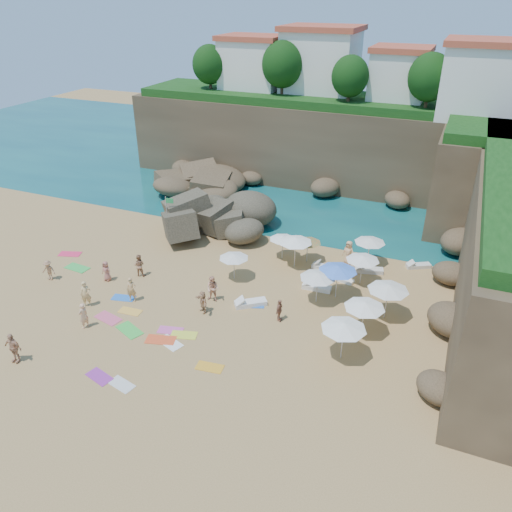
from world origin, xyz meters
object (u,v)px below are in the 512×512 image
at_px(flag_pole, 168,212).
at_px(lounger_0, 343,280).
at_px(parasol_0, 295,240).
at_px(parasol_1, 283,237).
at_px(rock_outcrop, 211,231).
at_px(parasol_2, 370,240).
at_px(person_stand_1, 139,265).
at_px(person_stand_4, 348,253).
at_px(person_stand_2, 228,221).
at_px(person_stand_0, 86,294).
at_px(person_stand_3, 279,310).
at_px(person_stand_6, 83,316).
at_px(person_stand_5, 171,219).

relative_size(flag_pole, lounger_0, 2.28).
distance_m(flag_pole, parasol_0, 11.01).
bearing_deg(flag_pole, parasol_1, 1.78).
relative_size(rock_outcrop, parasol_2, 3.53).
distance_m(parasol_2, person_stand_1, 16.76).
bearing_deg(person_stand_4, person_stand_2, -173.30).
bearing_deg(flag_pole, person_stand_0, -88.12).
bearing_deg(person_stand_3, rock_outcrop, 48.25).
xyz_separation_m(flag_pole, person_stand_4, (14.55, 1.36, -1.38)).
xyz_separation_m(parasol_1, lounger_0, (5.12, -1.59, -1.62)).
bearing_deg(parasol_0, lounger_0, -11.33).
distance_m(person_stand_1, person_stand_6, 6.53).
xyz_separation_m(parasol_1, person_stand_4, (4.83, 1.06, -0.81)).
relative_size(flag_pole, person_stand_5, 2.33).
xyz_separation_m(person_stand_1, person_stand_3, (11.10, -1.29, -0.09)).
distance_m(rock_outcrop, person_stand_3, 13.92).
bearing_deg(parasol_2, flag_pole, -173.29).
distance_m(rock_outcrop, person_stand_0, 13.37).
height_order(person_stand_4, person_stand_5, person_stand_4).
bearing_deg(rock_outcrop, person_stand_0, -99.41).
bearing_deg(person_stand_1, person_stand_4, -165.37).
distance_m(person_stand_0, person_stand_1, 4.70).
distance_m(person_stand_0, person_stand_4, 18.65).
xyz_separation_m(rock_outcrop, person_stand_0, (-2.18, -13.16, 0.91)).
bearing_deg(person_stand_3, flag_pole, 62.35).
distance_m(flag_pole, person_stand_2, 5.11).
height_order(person_stand_3, person_stand_4, person_stand_4).
distance_m(parasol_0, lounger_0, 4.41).
relative_size(parasol_0, parasol_2, 1.09).
relative_size(flag_pole, person_stand_3, 2.44).
distance_m(parasol_0, parasol_1, 1.58).
relative_size(parasol_2, person_stand_6, 1.34).
distance_m(flag_pole, lounger_0, 15.05).
bearing_deg(person_stand_5, person_stand_2, 19.83).
bearing_deg(lounger_0, parasol_1, 173.47).
bearing_deg(person_stand_4, person_stand_1, -134.66).
bearing_deg(lounger_0, person_stand_1, -149.67).
bearing_deg(person_stand_2, parasol_2, -169.09).
height_order(parasol_2, person_stand_3, parasol_2).
xyz_separation_m(parasol_0, parasol_1, (-1.28, 0.83, -0.41)).
height_order(person_stand_0, person_stand_4, person_stand_4).
bearing_deg(parasol_2, lounger_0, -109.01).
distance_m(parasol_1, person_stand_3, 8.21).
height_order(flag_pole, lounger_0, flag_pole).
distance_m(person_stand_2, person_stand_3, 13.57).
distance_m(flag_pole, parasol_2, 16.04).
height_order(person_stand_1, person_stand_2, person_stand_2).
height_order(parasol_0, person_stand_0, parasol_0).
bearing_deg(person_stand_2, person_stand_0, 92.82).
xyz_separation_m(parasol_0, person_stand_3, (1.35, -6.89, -1.41)).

